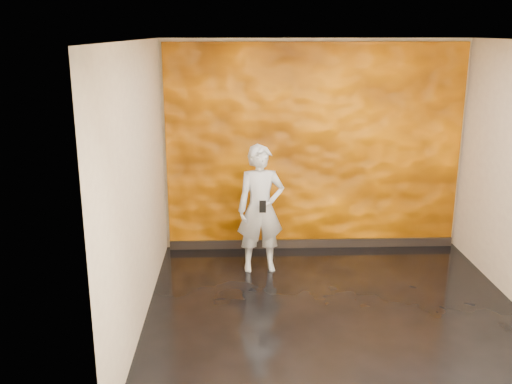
# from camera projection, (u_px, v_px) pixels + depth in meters

# --- Properties ---
(room) EXTENTS (4.02, 4.02, 2.81)m
(room) POSITION_uv_depth(u_px,v_px,m) (341.00, 186.00, 5.65)
(room) COLOR black
(room) RESTS_ON ground
(feature_wall) EXTENTS (3.90, 0.06, 2.75)m
(feature_wall) POSITION_uv_depth(u_px,v_px,m) (314.00, 149.00, 7.54)
(feature_wall) COLOR orange
(feature_wall) RESTS_ON ground
(baseboard) EXTENTS (3.90, 0.04, 0.12)m
(baseboard) POSITION_uv_depth(u_px,v_px,m) (312.00, 243.00, 7.86)
(baseboard) COLOR black
(baseboard) RESTS_ON ground
(man) EXTENTS (0.61, 0.43, 1.58)m
(man) POSITION_uv_depth(u_px,v_px,m) (261.00, 209.00, 6.95)
(man) COLOR #9FA4AD
(man) RESTS_ON ground
(phone) EXTENTS (0.08, 0.02, 0.15)m
(phone) POSITION_uv_depth(u_px,v_px,m) (263.00, 207.00, 6.68)
(phone) COLOR black
(phone) RESTS_ON man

